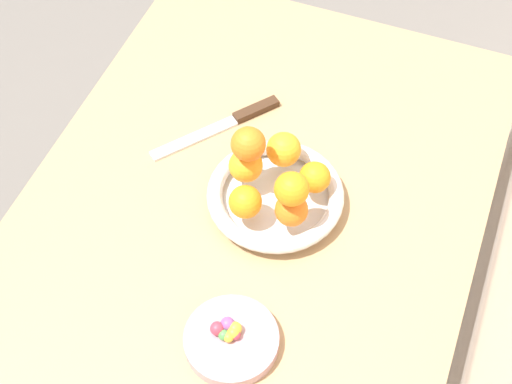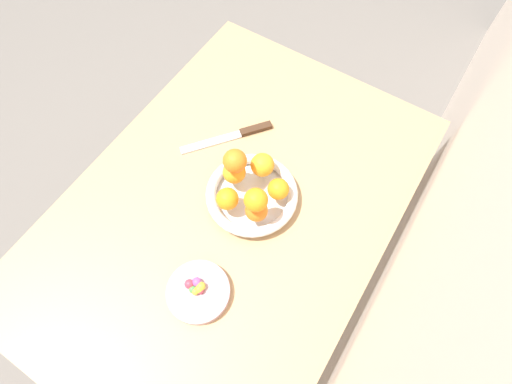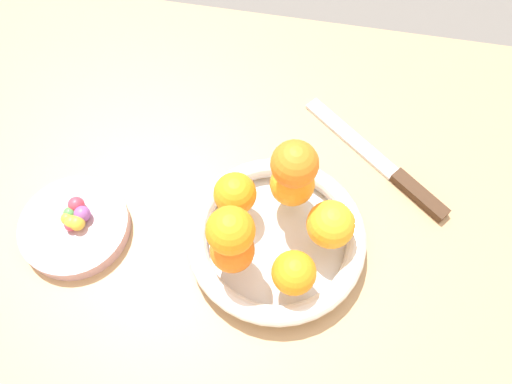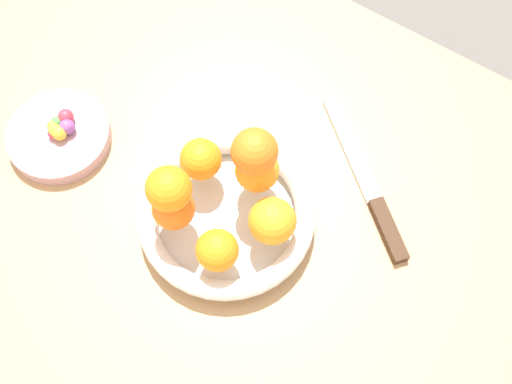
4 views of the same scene
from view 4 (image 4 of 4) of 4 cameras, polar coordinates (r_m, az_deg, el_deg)
ground_plane at (r=1.58m, az=-2.11°, el=-10.95°), size 6.00×6.00×0.00m
dining_table at (r=0.96m, az=-3.42°, el=-1.52°), size 1.10×0.76×0.74m
fruit_bowl at (r=0.83m, az=-2.63°, el=-2.09°), size 0.23×0.23×0.04m
candy_dish at (r=0.94m, az=-17.11°, el=4.78°), size 0.14×0.14×0.02m
orange_0 at (r=0.77m, az=-3.47°, el=-5.17°), size 0.05×0.05×0.05m
orange_1 at (r=0.78m, az=1.45°, el=-2.58°), size 0.06×0.06×0.06m
orange_2 at (r=0.81m, az=0.08°, el=1.95°), size 0.06×0.06×0.06m
orange_3 at (r=0.82m, az=-4.92°, el=2.90°), size 0.05×0.05×0.05m
orange_4 at (r=0.79m, az=-7.19°, el=-1.58°), size 0.05×0.05×0.05m
orange_5 at (r=0.75m, az=-0.14°, el=3.62°), size 0.06×0.06×0.06m
orange_6 at (r=0.74m, az=-7.76°, el=0.29°), size 0.06×0.06×0.06m
candy_ball_0 at (r=0.93m, az=-17.25°, el=5.94°), size 0.02×0.02×0.02m
candy_ball_1 at (r=0.92m, az=-17.40°, el=5.19°), size 0.02×0.02×0.02m
candy_ball_2 at (r=0.92m, az=-17.58°, el=5.60°), size 0.02×0.02×0.02m
candy_ball_3 at (r=0.92m, az=-16.45°, el=5.57°), size 0.02×0.02×0.02m
candy_ball_4 at (r=0.92m, az=-16.55°, el=6.44°), size 0.02×0.02×0.02m
candy_ball_5 at (r=0.91m, az=-17.08°, el=5.01°), size 0.02×0.02×0.02m
candy_ball_6 at (r=0.92m, az=-17.55°, el=5.02°), size 0.02×0.02×0.02m
knife at (r=0.88m, az=10.13°, el=0.15°), size 0.22×0.18×0.01m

